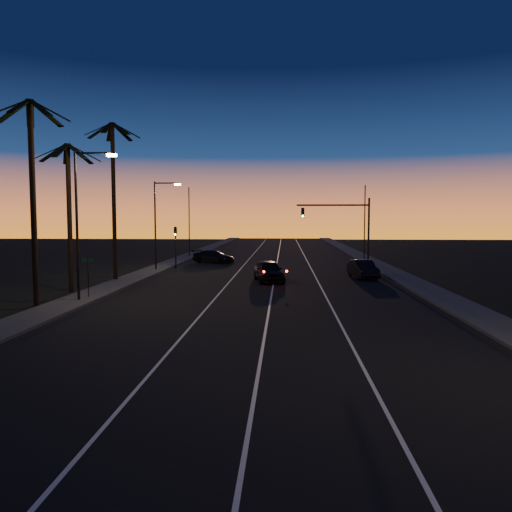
# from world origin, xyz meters

# --- Properties ---
(ground) EXTENTS (220.00, 220.00, 0.00)m
(ground) POSITION_xyz_m (0.00, 0.00, 0.00)
(ground) COLOR black
(ground) RESTS_ON ground
(road) EXTENTS (20.00, 170.00, 0.01)m
(road) POSITION_xyz_m (0.00, 30.00, 0.01)
(road) COLOR black
(road) RESTS_ON ground
(sidewalk_left) EXTENTS (2.40, 170.00, 0.16)m
(sidewalk_left) POSITION_xyz_m (-11.20, 30.00, 0.08)
(sidewalk_left) COLOR #3C3C39
(sidewalk_left) RESTS_ON ground
(sidewalk_right) EXTENTS (2.40, 170.00, 0.16)m
(sidewalk_right) POSITION_xyz_m (11.20, 30.00, 0.08)
(sidewalk_right) COLOR #3C3C39
(sidewalk_right) RESTS_ON ground
(lane_stripe_left) EXTENTS (0.12, 160.00, 0.01)m
(lane_stripe_left) POSITION_xyz_m (-3.00, 30.00, 0.02)
(lane_stripe_left) COLOR silver
(lane_stripe_left) RESTS_ON road
(lane_stripe_mid) EXTENTS (0.12, 160.00, 0.01)m
(lane_stripe_mid) POSITION_xyz_m (0.50, 30.00, 0.02)
(lane_stripe_mid) COLOR silver
(lane_stripe_mid) RESTS_ON road
(lane_stripe_right) EXTENTS (0.12, 160.00, 0.01)m
(lane_stripe_right) POSITION_xyz_m (4.00, 30.00, 0.02)
(lane_stripe_right) COLOR silver
(lane_stripe_right) RESTS_ON road
(palm_near) EXTENTS (4.25, 4.16, 11.53)m
(palm_near) POSITION_xyz_m (-12.60, 18.00, 7.07)
(palm_near) COLOR black
(palm_near) RESTS_ON ground
(palm_mid) EXTENTS (4.25, 4.16, 10.03)m
(palm_mid) POSITION_xyz_m (-13.20, 24.00, 6.25)
(palm_mid) COLOR black
(palm_mid) RESTS_ON ground
(palm_far) EXTENTS (4.25, 4.16, 12.53)m
(palm_far) POSITION_xyz_m (-12.20, 30.00, 7.61)
(palm_far) COLOR black
(palm_far) RESTS_ON ground
(streetlight_left_near) EXTENTS (2.55, 0.26, 9.00)m
(streetlight_left_near) POSITION_xyz_m (-10.70, 20.00, 5.32)
(streetlight_left_near) COLOR black
(streetlight_left_near) RESTS_ON ground
(streetlight_left_far) EXTENTS (2.55, 0.26, 8.50)m
(streetlight_left_far) POSITION_xyz_m (-10.69, 38.00, 5.06)
(streetlight_left_far) COLOR black
(streetlight_left_far) RESTS_ON ground
(street_sign) EXTENTS (0.70, 0.06, 2.60)m
(street_sign) POSITION_xyz_m (-10.80, 21.00, 1.66)
(street_sign) COLOR black
(street_sign) RESTS_ON ground
(signal_mast) EXTENTS (7.10, 0.41, 7.00)m
(signal_mast) POSITION_xyz_m (7.14, 39.99, 4.78)
(signal_mast) COLOR black
(signal_mast) RESTS_ON ground
(signal_post) EXTENTS (0.28, 0.37, 4.20)m
(signal_post) POSITION_xyz_m (-9.50, 39.98, 2.89)
(signal_post) COLOR black
(signal_post) RESTS_ON ground
(far_pole_left) EXTENTS (0.14, 0.14, 9.00)m
(far_pole_left) POSITION_xyz_m (-11.00, 55.00, 4.50)
(far_pole_left) COLOR black
(far_pole_left) RESTS_ON ground
(far_pole_right) EXTENTS (0.14, 0.14, 9.00)m
(far_pole_right) POSITION_xyz_m (11.00, 52.00, 4.50)
(far_pole_right) COLOR black
(far_pole_right) RESTS_ON ground
(lead_car) EXTENTS (2.95, 5.80, 1.70)m
(lead_car) POSITION_xyz_m (0.10, 30.36, 0.86)
(lead_car) COLOR black
(lead_car) RESTS_ON road
(right_car) EXTENTS (2.21, 4.78, 1.52)m
(right_car) POSITION_xyz_m (7.91, 33.03, 0.77)
(right_car) COLOR black
(right_car) RESTS_ON road
(cross_car) EXTENTS (5.30, 3.77, 1.43)m
(cross_car) POSITION_xyz_m (-6.60, 46.33, 0.72)
(cross_car) COLOR black
(cross_car) RESTS_ON road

